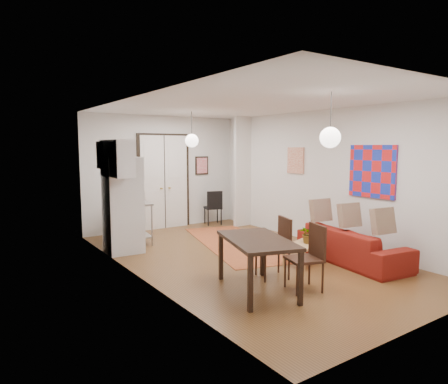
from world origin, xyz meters
TOP-DOWN VIEW (x-y plane):
  - floor at (0.00, 0.00)m, footprint 7.00×7.00m
  - ceiling at (0.00, 0.00)m, footprint 4.20×7.00m
  - wall_back at (0.00, 3.50)m, footprint 4.20×0.02m
  - wall_front at (0.00, -3.50)m, footprint 4.20×0.02m
  - wall_left at (-2.10, 0.00)m, footprint 0.02×7.00m
  - wall_right at (2.10, 0.00)m, footprint 0.02×7.00m
  - double_doors at (0.00, 3.46)m, footprint 1.44×0.06m
  - stub_partition at (1.85, 2.55)m, footprint 0.50×0.10m
  - wall_cabinet at (-1.92, 1.50)m, footprint 0.35×1.00m
  - painting_popart at (2.08, -1.25)m, footprint 0.05×1.00m
  - painting_abstract at (2.08, 0.80)m, footprint 0.05×0.50m
  - poster_back at (1.15, 3.47)m, footprint 0.40×0.03m
  - print_left at (-2.07, 2.00)m, footprint 0.03×0.44m
  - pendant_back at (0.00, 2.00)m, footprint 0.30×0.30m
  - pendant_front at (0.00, -2.00)m, footprint 0.30×0.30m
  - kilim_rug at (0.53, 1.05)m, footprint 2.26×3.86m
  - sofa at (1.46, -1.32)m, footprint 2.28×1.15m
  - coffee_table at (0.65, -0.90)m, footprint 0.94×0.70m
  - potted_plant at (0.75, -0.90)m, footprint 0.37×0.40m
  - kitchen_counter at (-1.24, 2.47)m, footprint 0.75×1.26m
  - bowl at (-1.24, 2.17)m, footprint 0.28×0.28m
  - soap_bottle at (-1.29, 2.72)m, footprint 0.11×0.11m
  - fridge at (-1.74, 1.75)m, footprint 0.72×0.72m
  - dining_table at (-0.92, -1.50)m, footprint 1.21×1.61m
  - dining_chair_near at (-0.32, -1.05)m, footprint 0.58×0.72m
  - dining_chair_far at (-0.32, -1.75)m, footprint 0.58×0.72m
  - black_side_chair at (1.30, 3.24)m, footprint 0.53×0.54m

SIDE VIEW (x-z plane):
  - floor at x=0.00m, z-range 0.00..0.00m
  - kilim_rug at x=0.53m, z-range 0.00..0.01m
  - sofa at x=1.46m, z-range 0.00..0.64m
  - coffee_table at x=0.65m, z-range 0.14..0.51m
  - black_side_chair at x=1.30m, z-range 0.08..1.01m
  - potted_plant at x=0.75m, z-range 0.37..0.73m
  - dining_chair_near at x=-0.32m, z-range 0.08..1.06m
  - dining_chair_far at x=-0.32m, z-range 0.08..1.06m
  - kitchen_counter at x=-1.24m, z-range 0.13..1.04m
  - dining_table at x=-0.92m, z-range 0.31..1.10m
  - bowl at x=-1.24m, z-range 0.91..0.96m
  - fridge at x=-1.74m, z-range 0.00..1.91m
  - soap_bottle at x=-1.29m, z-range 0.91..1.10m
  - double_doors at x=0.00m, z-range -0.05..2.45m
  - wall_back at x=0.00m, z-range 0.00..2.90m
  - wall_front at x=0.00m, z-range 0.00..2.90m
  - wall_left at x=-2.10m, z-range 0.00..2.90m
  - wall_right at x=2.10m, z-range 0.00..2.90m
  - stub_partition at x=1.85m, z-range 0.00..2.90m
  - poster_back at x=1.15m, z-range 1.35..1.85m
  - painting_popart at x=2.08m, z-range 1.15..2.15m
  - painting_abstract at x=2.08m, z-range 1.50..2.10m
  - wall_cabinet at x=-1.92m, z-range 1.55..2.25m
  - print_left at x=-2.07m, z-range 1.68..2.22m
  - pendant_back at x=0.00m, z-range 1.85..2.65m
  - pendant_front at x=0.00m, z-range 1.85..2.65m
  - ceiling at x=0.00m, z-range 2.89..2.91m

